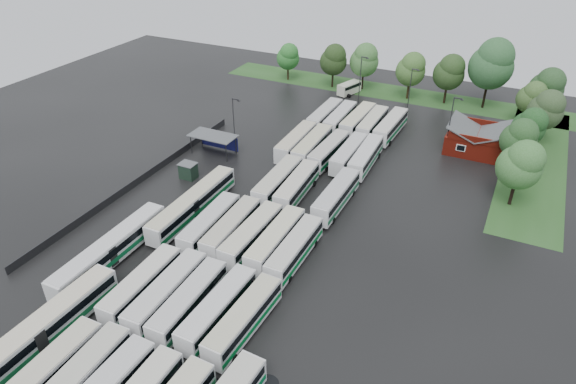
% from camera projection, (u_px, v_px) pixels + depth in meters
% --- Properties ---
extents(ground, '(160.00, 160.00, 0.00)m').
position_uv_depth(ground, '(235.00, 247.00, 67.60)').
color(ground, black).
rests_on(ground, ground).
extents(brick_building, '(10.07, 8.60, 5.39)m').
position_uv_depth(brick_building, '(476.00, 142.00, 90.40)').
color(brick_building, maroon).
rests_on(brick_building, ground).
extents(wash_shed, '(8.20, 4.20, 3.58)m').
position_uv_depth(wash_shed, '(214.00, 137.00, 89.32)').
color(wash_shed, '#2D2D30').
rests_on(wash_shed, ground).
extents(utility_hut, '(2.70, 2.20, 2.62)m').
position_uv_depth(utility_hut, '(188.00, 171.00, 82.61)').
color(utility_hut, black).
rests_on(utility_hut, ground).
extents(grass_strip_north, '(80.00, 10.00, 0.01)m').
position_uv_depth(grass_strip_north, '(390.00, 92.00, 116.47)').
color(grass_strip_north, '#27521F').
rests_on(grass_strip_north, ground).
extents(grass_strip_east, '(10.00, 50.00, 0.01)m').
position_uv_depth(grass_strip_east, '(535.00, 163.00, 87.67)').
color(grass_strip_east, '#27521F').
rests_on(grass_strip_east, ground).
extents(west_fence, '(0.10, 50.00, 1.20)m').
position_uv_depth(west_fence, '(141.00, 179.00, 81.70)').
color(west_fence, '#2D2D30').
rests_on(west_fence, ground).
extents(bus_r0c0, '(2.74, 12.33, 3.43)m').
position_uv_depth(bus_r0c0, '(47.00, 374.00, 48.10)').
color(bus_r0c0, silver).
rests_on(bus_r0c0, ground).
extents(bus_r0c1, '(3.08, 12.62, 3.49)m').
position_uv_depth(bus_r0c1, '(77.00, 382.00, 47.27)').
color(bus_r0c1, silver).
rests_on(bus_r0c1, ground).
extents(bus_r1c0, '(2.87, 12.19, 3.38)m').
position_uv_depth(bus_r1c0, '(142.00, 285.00, 58.63)').
color(bus_r1c0, silver).
rests_on(bus_r1c0, ground).
extents(bus_r1c1, '(3.03, 12.69, 3.51)m').
position_uv_depth(bus_r1c1, '(167.00, 292.00, 57.47)').
color(bus_r1c1, silver).
rests_on(bus_r1c1, ground).
extents(bus_r1c2, '(2.94, 12.30, 3.41)m').
position_uv_depth(bus_r1c2, '(189.00, 301.00, 56.33)').
color(bus_r1c2, silver).
rests_on(bus_r1c2, ground).
extents(bus_r1c3, '(2.84, 12.26, 3.40)m').
position_uv_depth(bus_r1c3, '(218.00, 309.00, 55.35)').
color(bus_r1c3, silver).
rests_on(bus_r1c3, ground).
extents(bus_r1c4, '(2.96, 12.18, 3.37)m').
position_uv_depth(bus_r1c4, '(244.00, 319.00, 54.09)').
color(bus_r1c4, silver).
rests_on(bus_r1c4, ground).
extents(bus_r2c0, '(3.08, 12.37, 3.42)m').
position_uv_depth(bus_r2c0, '(210.00, 224.00, 68.95)').
color(bus_r2c0, silver).
rests_on(bus_r2c0, ground).
extents(bus_r2c1, '(2.98, 12.29, 3.40)m').
position_uv_depth(bus_r2c1, '(231.00, 228.00, 68.15)').
color(bus_r2c1, silver).
rests_on(bus_r2c1, ground).
extents(bus_r2c2, '(2.87, 12.59, 3.49)m').
position_uv_depth(bus_r2c2, '(252.00, 235.00, 66.74)').
color(bus_r2c2, silver).
rests_on(bus_r2c2, ground).
extents(bus_r2c3, '(2.79, 12.59, 3.50)m').
position_uv_depth(bus_r2c3, '(276.00, 240.00, 65.74)').
color(bus_r2c3, silver).
rests_on(bus_r2c3, ground).
extents(bus_r2c4, '(2.61, 12.19, 3.39)m').
position_uv_depth(bus_r2c4, '(295.00, 249.00, 64.22)').
color(bus_r2c4, silver).
rests_on(bus_r2c4, ground).
extents(bus_r3c1, '(3.00, 12.79, 3.54)m').
position_uv_depth(bus_r3c1, '(278.00, 182.00, 78.40)').
color(bus_r3c1, silver).
rests_on(bus_r3c1, ground).
extents(bus_r3c2, '(3.19, 12.40, 3.42)m').
position_uv_depth(bus_r3c2, '(297.00, 186.00, 77.37)').
color(bus_r3c2, silver).
rests_on(bus_r3c2, ground).
extents(bus_r3c4, '(2.77, 12.72, 3.54)m').
position_uv_depth(bus_r3c4, '(336.00, 196.00, 74.85)').
color(bus_r3c4, silver).
rests_on(bus_r3c4, ground).
extents(bus_r4c0, '(2.98, 12.78, 3.54)m').
position_uv_depth(bus_r4c0, '(296.00, 142.00, 90.08)').
color(bus_r4c0, silver).
rests_on(bus_r4c0, ground).
extents(bus_r4c1, '(2.98, 12.76, 3.54)m').
position_uv_depth(bus_r4c1, '(312.00, 146.00, 88.88)').
color(bus_r4c1, silver).
rests_on(bus_r4c1, ground).
extents(bus_r4c2, '(3.04, 12.27, 3.39)m').
position_uv_depth(bus_r4c2, '(329.00, 151.00, 87.42)').
color(bus_r4c2, silver).
rests_on(bus_r4c2, ground).
extents(bus_r4c3, '(2.61, 12.13, 3.37)m').
position_uv_depth(bus_r4c3, '(349.00, 154.00, 86.43)').
color(bus_r4c3, silver).
rests_on(bus_r4c3, ground).
extents(bus_r4c4, '(3.04, 12.42, 3.43)m').
position_uv_depth(bus_r4c4, '(366.00, 157.00, 85.51)').
color(bus_r4c4, silver).
rests_on(bus_r4c4, ground).
extents(bus_r5c0, '(2.65, 12.41, 3.45)m').
position_uv_depth(bus_r5c0, '(325.00, 115.00, 100.26)').
color(bus_r5c0, silver).
rests_on(bus_r5c0, ground).
extents(bus_r5c1, '(2.78, 12.29, 3.41)m').
position_uv_depth(bus_r5c1, '(340.00, 118.00, 99.17)').
color(bus_r5c1, silver).
rests_on(bus_r5c1, ground).
extents(bus_r5c2, '(3.07, 12.83, 3.55)m').
position_uv_depth(bus_r5c2, '(358.00, 120.00, 98.12)').
color(bus_r5c2, silver).
rests_on(bus_r5c2, ground).
extents(bus_r5c3, '(2.61, 12.15, 3.38)m').
position_uv_depth(bus_r5c3, '(372.00, 124.00, 97.08)').
color(bus_r5c3, silver).
rests_on(bus_r5c3, ground).
extents(bus_r5c4, '(3.14, 12.81, 3.54)m').
position_uv_depth(bus_r5c4, '(391.00, 126.00, 95.78)').
color(bus_r5c4, silver).
rests_on(bus_r5c4, ground).
extents(artic_bus_west_a, '(3.11, 19.18, 3.55)m').
position_uv_depth(artic_bus_west_a, '(41.00, 332.00, 52.43)').
color(artic_bus_west_a, silver).
rests_on(artic_bus_west_a, ground).
extents(artic_bus_west_b, '(2.71, 18.52, 3.43)m').
position_uv_depth(artic_bus_west_b, '(193.00, 204.00, 73.14)').
color(artic_bus_west_b, silver).
rests_on(artic_bus_west_b, ground).
extents(artic_bus_west_c, '(2.70, 18.59, 3.45)m').
position_uv_depth(artic_bus_west_c, '(111.00, 250.00, 64.09)').
color(artic_bus_west_c, silver).
rests_on(artic_bus_west_c, ground).
extents(minibus, '(4.01, 6.35, 2.61)m').
position_uv_depth(minibus, '(349.00, 88.00, 114.78)').
color(minibus, silver).
rests_on(minibus, ground).
extents(tree_north_0, '(5.38, 5.38, 8.90)m').
position_uv_depth(tree_north_0, '(288.00, 56.00, 120.56)').
color(tree_north_0, '#362818').
rests_on(tree_north_0, ground).
extents(tree_north_1, '(6.13, 6.13, 10.16)m').
position_uv_depth(tree_north_1, '(334.00, 59.00, 115.87)').
color(tree_north_1, black).
rests_on(tree_north_1, ground).
extents(tree_north_2, '(6.49, 6.49, 10.74)m').
position_uv_depth(tree_north_2, '(365.00, 60.00, 114.46)').
color(tree_north_2, black).
rests_on(tree_north_2, ground).
extents(tree_north_3, '(6.33, 6.33, 10.48)m').
position_uv_depth(tree_north_3, '(411.00, 69.00, 109.48)').
color(tree_north_3, '#322413').
rests_on(tree_north_3, ground).
extents(tree_north_4, '(6.55, 6.55, 10.84)m').
position_uv_depth(tree_north_4, '(450.00, 72.00, 107.10)').
color(tree_north_4, black).
rests_on(tree_north_4, ground).
extents(tree_north_5, '(8.98, 8.98, 14.87)m').
position_uv_depth(tree_north_5, '(492.00, 63.00, 103.56)').
color(tree_north_5, black).
rests_on(tree_north_5, ground).
extents(tree_north_6, '(6.64, 6.64, 11.00)m').
position_uv_depth(tree_north_6, '(547.00, 87.00, 99.13)').
color(tree_north_6, black).
rests_on(tree_north_6, ground).
extents(tree_east_0, '(6.45, 6.45, 10.69)m').
position_uv_depth(tree_east_0, '(521.00, 164.00, 72.81)').
color(tree_east_0, black).
rests_on(tree_east_0, ground).
extents(tree_east_1, '(5.75, 5.75, 9.53)m').
position_uv_depth(tree_east_1, '(520.00, 138.00, 81.85)').
color(tree_east_1, black).
rests_on(tree_east_1, ground).
extents(tree_east_2, '(5.66, 5.63, 9.33)m').
position_uv_depth(tree_east_2, '(530.00, 126.00, 86.15)').
color(tree_east_2, black).
rests_on(tree_east_2, ground).
extents(tree_east_3, '(6.25, 6.25, 10.36)m').
position_uv_depth(tree_east_3, '(547.00, 109.00, 90.57)').
color(tree_east_3, '#3A281C').
rests_on(tree_east_3, ground).
extents(tree_east_4, '(5.45, 5.45, 9.03)m').
position_uv_depth(tree_east_4, '(532.00, 97.00, 98.00)').
color(tree_east_4, '#312112').
rests_on(tree_east_4, ground).
extents(lamp_post_ne, '(1.60, 0.31, 10.41)m').
position_uv_depth(lamp_post_ne, '(451.00, 121.00, 87.63)').
color(lamp_post_ne, '#2D2D30').
rests_on(lamp_post_ne, ground).
extents(lamp_post_nw, '(1.55, 0.30, 10.08)m').
position_uv_depth(lamp_post_nw, '(234.00, 121.00, 88.07)').
color(lamp_post_nw, '#2D2D30').
rests_on(lamp_post_nw, ground).
extents(lamp_post_back_w, '(1.58, 0.31, 10.29)m').
position_uv_depth(lamp_post_back_w, '(361.00, 77.00, 107.45)').
color(lamp_post_back_w, '#2D2D30').
rests_on(lamp_post_back_w, ground).
extents(lamp_post_back_e, '(1.50, 0.29, 9.72)m').
position_uv_depth(lamp_post_back_e, '(411.00, 89.00, 102.42)').
color(lamp_post_back_e, '#2D2D30').
rests_on(lamp_post_back_e, ground).
extents(puddle_0, '(6.20, 6.20, 0.01)m').
position_uv_depth(puddle_0, '(135.00, 329.00, 55.34)').
color(puddle_0, black).
rests_on(puddle_0, ground).
extents(puddle_2, '(8.12, 8.12, 0.01)m').
position_uv_depth(puddle_2, '(208.00, 226.00, 71.74)').
color(puddle_2, black).
rests_on(puddle_2, ground).
extents(puddle_3, '(4.58, 4.58, 0.01)m').
position_uv_depth(puddle_3, '(267.00, 276.00, 62.79)').
color(puddle_3, black).
rests_on(puddle_3, ground).
extents(puddle_4, '(2.33, 2.33, 0.01)m').
position_uv_depth(puddle_4, '(267.00, 384.00, 49.36)').
color(puddle_4, black).
rests_on(puddle_4, ground).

